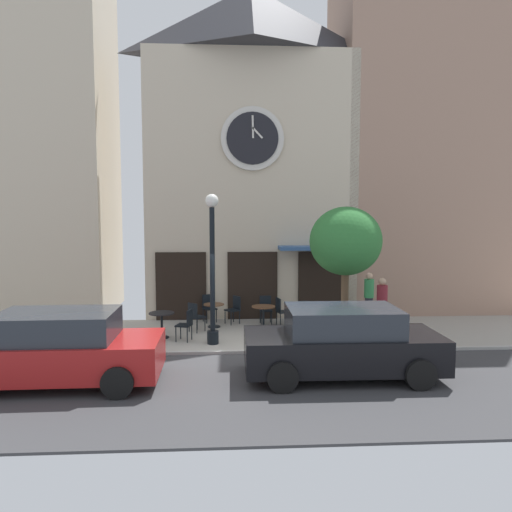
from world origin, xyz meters
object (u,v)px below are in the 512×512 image
(cafe_table_near_door, at_px, (214,311))
(cafe_chair_corner, at_px, (195,315))
(parked_car_red, at_px, (58,349))
(cafe_table_center, at_px, (331,314))
(cafe_table_near_curb, at_px, (162,320))
(cafe_chair_curbside, at_px, (186,323))
(cafe_chair_facing_wall, at_px, (234,307))
(pedestrian_maroon, at_px, (382,305))
(parked_car_black, at_px, (342,343))
(cafe_table_center_left, at_px, (306,309))
(street_lamp, at_px, (212,269))
(cafe_chair_near_lamp, at_px, (209,306))
(cafe_chair_near_tree, at_px, (281,309))
(cafe_chair_under_awning, at_px, (357,315))
(street_tree, at_px, (346,242))
(cafe_chair_mid_row, at_px, (266,307))
(cafe_table_leftmost, at_px, (263,313))
(pedestrian_green, at_px, (369,297))

(cafe_table_near_door, relative_size, cafe_chair_corner, 0.83)
(parked_car_red, bearing_deg, cafe_table_center, 31.67)
(cafe_table_near_door, bearing_deg, cafe_table_near_curb, -139.25)
(cafe_chair_curbside, height_order, cafe_chair_facing_wall, same)
(pedestrian_maroon, height_order, parked_car_black, pedestrian_maroon)
(cafe_chair_curbside, bearing_deg, cafe_table_center_left, 25.80)
(cafe_table_center, xyz_separation_m, parked_car_black, (-0.62, -4.01, 0.22))
(street_lamp, bearing_deg, cafe_chair_near_lamp, 94.39)
(cafe_table_center_left, bearing_deg, cafe_chair_corner, -168.22)
(cafe_table_center, xyz_separation_m, cafe_chair_near_tree, (-1.43, 0.91, -0.01))
(cafe_chair_corner, height_order, cafe_chair_facing_wall, same)
(cafe_chair_curbside, height_order, cafe_chair_near_tree, same)
(street_lamp, height_order, cafe_chair_facing_wall, street_lamp)
(cafe_table_near_curb, xyz_separation_m, cafe_chair_under_awning, (5.84, 0.41, -0.01))
(cafe_table_center_left, xyz_separation_m, cafe_chair_near_lamp, (-3.15, 0.68, 0.00))
(pedestrian_maroon, bearing_deg, cafe_chair_facing_wall, 161.30)
(cafe_chair_facing_wall, distance_m, pedestrian_maroon, 4.69)
(cafe_table_near_door, distance_m, cafe_chair_near_tree, 2.15)
(cafe_chair_facing_wall, height_order, pedestrian_maroon, pedestrian_maroon)
(street_lamp, height_order, cafe_chair_near_lamp, street_lamp)
(cafe_table_near_curb, height_order, cafe_table_center, cafe_table_center)
(street_tree, bearing_deg, street_lamp, 173.27)
(cafe_chair_curbside, bearing_deg, street_tree, -9.85)
(pedestrian_maroon, xyz_separation_m, parked_car_red, (-8.24, -3.97, -0.10))
(cafe_chair_mid_row, bearing_deg, parked_car_black, -76.34)
(cafe_chair_corner, bearing_deg, cafe_chair_facing_wall, 41.77)
(street_tree, distance_m, cafe_chair_under_awning, 2.88)
(cafe_table_leftmost, relative_size, cafe_chair_under_awning, 0.81)
(cafe_table_leftmost, distance_m, pedestrian_maroon, 3.61)
(cafe_chair_curbside, bearing_deg, cafe_chair_near_tree, 30.84)
(street_lamp, bearing_deg, pedestrian_green, 24.21)
(cafe_chair_curbside, distance_m, cafe_chair_near_tree, 3.35)
(cafe_table_center_left, height_order, cafe_chair_under_awning, cafe_chair_under_awning)
(cafe_table_near_curb, bearing_deg, cafe_chair_mid_row, 28.34)
(pedestrian_green, bearing_deg, cafe_table_near_curb, -166.59)
(street_lamp, bearing_deg, cafe_chair_near_tree, 43.93)
(street_tree, distance_m, cafe_table_near_curb, 5.69)
(cafe_table_center, height_order, pedestrian_maroon, pedestrian_maroon)
(cafe_table_leftmost, xyz_separation_m, cafe_chair_near_lamp, (-1.74, 1.19, 0.00))
(street_lamp, height_order, street_tree, street_lamp)
(cafe_table_near_door, relative_size, cafe_table_center, 0.99)
(cafe_table_near_curb, relative_size, cafe_chair_facing_wall, 0.83)
(cafe_table_center_left, height_order, cafe_table_center, cafe_table_center)
(cafe_chair_near_tree, xyz_separation_m, parked_car_black, (0.81, -4.92, 0.23))
(cafe_table_near_door, xyz_separation_m, cafe_chair_corner, (-0.56, -0.60, 0.03))
(cafe_chair_under_awning, bearing_deg, cafe_chair_near_lamp, 159.90)
(cafe_table_center_left, bearing_deg, cafe_chair_curbside, -154.20)
(cafe_table_near_curb, bearing_deg, pedestrian_green, 13.41)
(cafe_table_center, height_order, cafe_chair_corner, cafe_chair_corner)
(street_lamp, height_order, parked_car_red, street_lamp)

